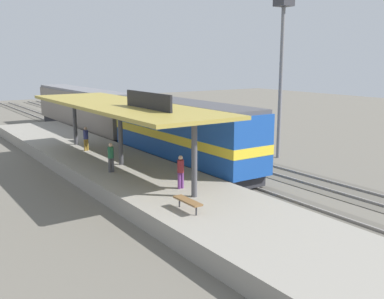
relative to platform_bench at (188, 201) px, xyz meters
name	(u,v)px	position (x,y,z in m)	size (l,w,h in m)	color
ground_plane	(207,165)	(8.00, 9.53, -1.34)	(120.00, 120.00, 0.00)	#666056
track_near	(183,168)	(6.00, 9.53, -1.31)	(3.20, 110.00, 0.16)	#565249
track_far	(235,160)	(10.60, 9.53, -1.31)	(3.20, 110.00, 0.16)	#565249
platform	(122,171)	(1.40, 9.53, -0.89)	(6.00, 44.00, 0.90)	gray
station_canopy	(120,106)	(1.40, 9.43, 3.19)	(5.20, 18.00, 4.70)	#47474C
platform_bench	(188,201)	(0.00, 0.00, 0.00)	(0.44, 1.70, 0.50)	#333338
locomotive	(182,133)	(6.00, 9.64, 1.07)	(2.93, 14.43, 4.44)	#28282D
passenger_carriage_single	(84,110)	(6.00, 27.64, 0.97)	(2.90, 20.00, 4.24)	#28282D
light_mast	(282,44)	(13.80, 8.34, 7.05)	(1.10, 1.10, 11.70)	slate
person_waiting	(111,156)	(0.10, 8.13, 0.51)	(0.34, 0.34, 1.71)	#4C4C51
person_walking	(86,137)	(1.20, 14.86, 0.51)	(0.34, 0.34, 1.71)	olive
person_boarding	(181,170)	(1.61, 3.05, 0.51)	(0.34, 0.34, 1.71)	#663375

